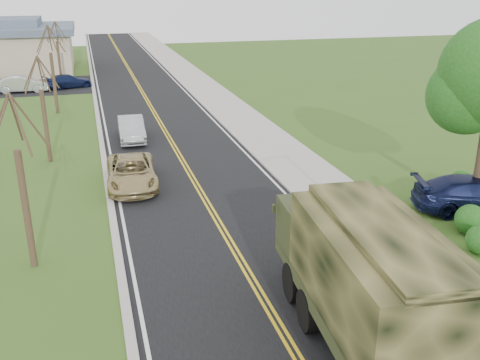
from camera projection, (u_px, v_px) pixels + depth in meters
name	position (u px, v px, depth m)	size (l,w,h in m)	color
road	(143.00, 93.00, 47.44)	(8.00, 120.00, 0.01)	black
curb_right	(189.00, 90.00, 48.48)	(0.30, 120.00, 0.12)	#9E998E
sidewalk_right	(208.00, 89.00, 48.94)	(3.20, 120.00, 0.10)	#9E998E
curb_left	(95.00, 95.00, 46.35)	(0.30, 120.00, 0.10)	#9E998E
bare_tree_a	(24.00, 196.00, 17.68)	(1.93, 2.26, 6.08)	#38281C
bare_tree_b	(45.00, 117.00, 28.55)	(1.83, 2.14, 5.73)	#38281C
bare_tree_c	(53.00, 76.00, 39.26)	(2.04, 2.39, 6.42)	#38281C
bare_tree_d	(59.00, 58.00, 50.16)	(1.88, 2.20, 5.91)	#38281C
military_truck	(365.00, 272.00, 13.81)	(3.39, 8.00, 3.88)	black
suv_champagne	(131.00, 172.00, 25.63)	(2.30, 4.99, 1.39)	tan
sedan_silver	(131.00, 129.00, 33.08)	(1.52, 4.36, 1.44)	#A6A6AA
pickup_navy	(476.00, 195.00, 22.73)	(2.14, 5.27, 1.53)	#0E1434
lot_car_silver	(22.00, 84.00, 47.51)	(1.56, 4.49, 1.48)	#BCBCC1
lot_car_navy	(68.00, 81.00, 49.48)	(1.74, 4.28, 1.24)	#10193D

